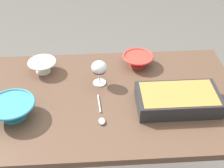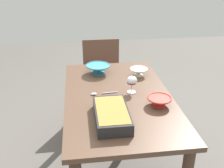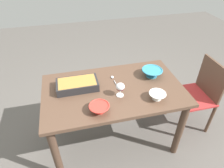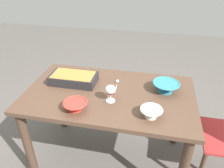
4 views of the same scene
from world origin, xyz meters
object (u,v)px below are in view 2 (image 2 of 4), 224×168
chair (102,75)px  serving_bowl (139,71)px  wine_glass (132,81)px  small_bowl (159,101)px  dining_table (118,109)px  mixing_bowl (98,69)px  casserole_dish (112,114)px  serving_spoon (99,93)px

chair → serving_bowl: chair is taller
wine_glass → small_bowl: size_ratio=0.78×
dining_table → small_bowl: 0.36m
mixing_bowl → serving_bowl: bearing=-105.5°
mixing_bowl → serving_bowl: size_ratio=1.39×
casserole_dish → small_bowl: 0.38m
casserole_dish → serving_bowl: 0.75m
chair → casserole_dish: chair is taller
wine_glass → serving_bowl: 0.34m
dining_table → casserole_dish: (-0.33, 0.09, 0.16)m
mixing_bowl → wine_glass: bearing=-151.2°
wine_glass → mixing_bowl: bearing=28.8°
casserole_dish → serving_bowl: bearing=-25.8°
casserole_dish → small_bowl: bearing=-67.8°
serving_bowl → small_bowl: bearing=-177.0°
small_bowl → serving_spoon: size_ratio=0.83×
wine_glass → serving_spoon: 0.27m
mixing_bowl → dining_table: bearing=-165.7°
wine_glass → chair: bearing=7.6°
wine_glass → small_bowl: bearing=-145.5°
mixing_bowl → small_bowl: 0.73m
dining_table → small_bowl: small_bowl is taller
mixing_bowl → serving_bowl: mixing_bowl is taller
dining_table → casserole_dish: bearing=164.7°
chair → serving_spoon: size_ratio=4.11×
dining_table → chair: bearing=1.2°
wine_glass → casserole_dish: size_ratio=0.35×
dining_table → chair: (1.03, 0.02, -0.15)m
chair → serving_spoon: chair is taller
chair → small_bowl: size_ratio=4.94×
chair → casserole_dish: bearing=177.1°
serving_bowl → serving_spoon: 0.49m
dining_table → casserole_dish: casserole_dish is taller
small_bowl → casserole_dish: bearing=112.2°
wine_glass → dining_table: bearing=107.2°
mixing_bowl → serving_bowl: (-0.10, -0.35, -0.01)m
dining_table → wine_glass: 0.24m
dining_table → mixing_bowl: 0.48m
chair → mixing_bowl: (-0.59, 0.09, 0.32)m
small_bowl → wine_glass: bearing=34.5°
casserole_dish → serving_spoon: size_ratio=1.86×
dining_table → wine_glass: wine_glass is taller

